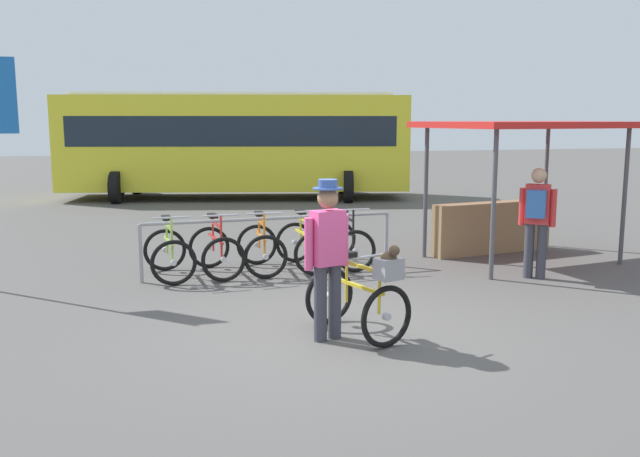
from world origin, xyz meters
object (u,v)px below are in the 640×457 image
(racked_bike_orange, at_px, (261,248))
(featured_bicycle, at_px, (364,294))
(racked_bike_red, at_px, (216,251))
(market_stall, at_px, (510,176))
(racked_bike_lime, at_px, (169,254))
(racked_bike_yellow, at_px, (304,245))
(pedestrian_with_backpack, at_px, (537,216))
(racked_bike_black, at_px, (346,243))
(person_with_featured_bike, at_px, (328,253))
(bus_distant, at_px, (236,139))

(racked_bike_orange, height_order, featured_bicycle, featured_bicycle)
(featured_bicycle, bearing_deg, racked_bike_red, 108.91)
(featured_bicycle, relative_size, market_stall, 0.37)
(racked_bike_lime, bearing_deg, racked_bike_yellow, 3.18)
(racked_bike_yellow, relative_size, pedestrian_with_backpack, 0.71)
(racked_bike_black, bearing_deg, racked_bike_lime, -176.82)
(racked_bike_black, bearing_deg, person_with_featured_bike, -110.21)
(racked_bike_orange, bearing_deg, market_stall, 0.28)
(racked_bike_yellow, xyz_separation_m, featured_bicycle, (-0.21, -3.54, 0.12))
(person_with_featured_bike, bearing_deg, racked_bike_yellow, 80.24)
(racked_bike_red, bearing_deg, person_with_featured_bike, -76.85)
(racked_bike_yellow, xyz_separation_m, person_with_featured_bike, (-0.60, -3.49, 0.58))
(person_with_featured_bike, relative_size, bus_distant, 0.17)
(person_with_featured_bike, bearing_deg, market_stall, 39.78)
(racked_bike_lime, height_order, featured_bicycle, featured_bicycle)
(racked_bike_yellow, bearing_deg, pedestrian_with_backpack, -26.55)
(person_with_featured_bike, bearing_deg, featured_bicycle, -7.27)
(racked_bike_lime, bearing_deg, featured_bicycle, -61.17)
(racked_bike_lime, bearing_deg, racked_bike_red, 3.18)
(featured_bicycle, height_order, person_with_featured_bike, person_with_featured_bike)
(featured_bicycle, bearing_deg, racked_bike_yellow, 86.58)
(racked_bike_orange, height_order, person_with_featured_bike, person_with_featured_bike)
(person_with_featured_bike, distance_m, market_stall, 5.45)
(racked_bike_orange, bearing_deg, person_with_featured_bike, -88.36)
(racked_bike_orange, bearing_deg, racked_bike_red, -176.82)
(pedestrian_with_backpack, distance_m, bus_distant, 11.92)
(racked_bike_lime, xyz_separation_m, pedestrian_with_backpack, (5.22, -1.45, 0.57))
(racked_bike_red, bearing_deg, pedestrian_with_backpack, -18.17)
(featured_bicycle, bearing_deg, bus_distant, 87.56)
(racked_bike_red, relative_size, racked_bike_orange, 1.05)
(racked_bike_orange, bearing_deg, racked_bike_lime, -176.82)
(racked_bike_yellow, xyz_separation_m, racked_bike_black, (0.70, 0.04, 0.00))
(racked_bike_orange, distance_m, pedestrian_with_backpack, 4.16)
(racked_bike_lime, relative_size, racked_bike_yellow, 0.97)
(racked_bike_orange, xyz_separation_m, bus_distant, (1.06, 10.04, 1.37))
(racked_bike_black, distance_m, featured_bicycle, 3.70)
(racked_bike_red, distance_m, racked_bike_black, 2.10)
(featured_bicycle, height_order, pedestrian_with_backpack, pedestrian_with_backpack)
(racked_bike_lime, xyz_separation_m, racked_bike_orange, (1.40, 0.08, 0.00))
(racked_bike_red, relative_size, person_with_featured_bike, 0.67)
(person_with_featured_bike, bearing_deg, racked_bike_black, 69.79)
(person_with_featured_bike, distance_m, bus_distant, 13.55)
(racked_bike_orange, relative_size, person_with_featured_bike, 0.64)
(racked_bike_red, distance_m, bus_distant, 10.33)
(racked_bike_lime, distance_m, person_with_featured_bike, 3.74)
(racked_bike_red, xyz_separation_m, racked_bike_yellow, (1.40, 0.08, 0.00))
(racked_bike_red, height_order, pedestrian_with_backpack, pedestrian_with_backpack)
(market_stall, bearing_deg, racked_bike_black, 178.86)
(racked_bike_black, xyz_separation_m, market_stall, (2.87, -0.06, 1.03))
(racked_bike_orange, relative_size, featured_bicycle, 0.89)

